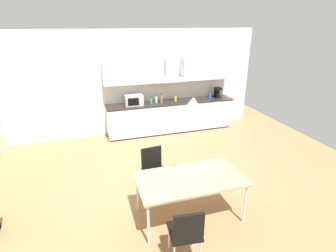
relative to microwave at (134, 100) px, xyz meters
The scene contains 16 objects.
ground_plane 2.82m from the microwave, 92.95° to the right, with size 9.38×8.75×0.02m, color #9E754C.
wall_back 0.53m from the microwave, 111.44° to the left, with size 7.51×0.10×2.80m, color silver.
kitchen_counter 1.20m from the microwave, ahead, with size 3.61×0.61×0.88m.
backsplash_tile 1.10m from the microwave, 15.00° to the left, with size 3.59×0.02×0.49m, color silver.
upper_wall_cabinets 1.28m from the microwave, ahead, with size 3.59×0.40×0.60m.
microwave is the anchor object (origin of this frame).
coffee_maker 2.49m from the microwave, ahead, with size 0.18×0.19×0.30m.
bottle_brown 0.76m from the microwave, ahead, with size 0.07×0.07×0.29m.
bottle_yellow 1.18m from the microwave, ahead, with size 0.06×0.06×0.19m.
bottle_green 0.48m from the microwave, ahead, with size 0.07×0.07×0.19m.
bottle_white 0.64m from the microwave, ahead, with size 0.06×0.06×0.21m.
bottle_blue 2.21m from the microwave, ahead, with size 0.07×0.07×0.21m.
dining_table 3.55m from the microwave, 86.48° to the right, with size 1.65×0.88×0.73m.
chair_near_left 4.38m from the microwave, 92.15° to the right, with size 0.44×0.44×0.87m.
chair_far_left 2.75m from the microwave, 93.44° to the right, with size 0.44×0.44×0.87m.
pendant_lamp 3.64m from the microwave, 86.48° to the right, with size 0.32×0.32×0.22m, color silver.
Camera 1 is at (-1.00, -4.09, 2.95)m, focal length 28.00 mm.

